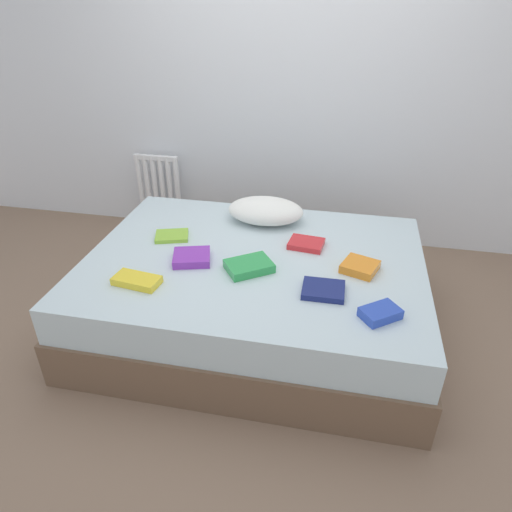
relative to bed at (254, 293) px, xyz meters
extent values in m
plane|color=#7F6651|center=(0.00, 0.00, -0.25)|extent=(8.00, 8.00, 0.00)
cube|color=silver|center=(0.00, 1.35, 1.15)|extent=(6.00, 0.10, 2.80)
cube|color=brown|center=(0.00, 0.00, -0.11)|extent=(2.00, 1.50, 0.28)
cube|color=silver|center=(0.00, 0.00, 0.14)|extent=(1.96, 1.46, 0.22)
cylinder|color=white|center=(-1.26, 1.20, 0.13)|extent=(0.04, 0.04, 0.56)
cylinder|color=white|center=(-1.20, 1.20, 0.13)|extent=(0.04, 0.04, 0.56)
cylinder|color=white|center=(-1.13, 1.20, 0.13)|extent=(0.04, 0.04, 0.56)
cylinder|color=white|center=(-1.06, 1.20, 0.13)|extent=(0.04, 0.04, 0.56)
cylinder|color=white|center=(-0.99, 1.20, 0.13)|extent=(0.04, 0.04, 0.56)
cylinder|color=white|center=(-0.93, 1.20, 0.13)|extent=(0.04, 0.04, 0.56)
cube|color=white|center=(-1.10, 1.20, 0.39)|extent=(0.38, 0.04, 0.04)
cube|color=white|center=(-1.10, 1.20, -0.13)|extent=(0.38, 0.04, 0.04)
ellipsoid|color=white|center=(-0.02, 0.49, 0.33)|extent=(0.51, 0.34, 0.16)
cube|color=orange|center=(0.61, -0.02, 0.28)|extent=(0.23, 0.23, 0.05)
cube|color=navy|center=(0.43, -0.28, 0.27)|extent=(0.22, 0.19, 0.03)
cube|color=green|center=(0.00, -0.14, 0.28)|extent=(0.31, 0.29, 0.05)
cube|color=yellow|center=(-0.56, -0.40, 0.27)|extent=(0.26, 0.16, 0.04)
cube|color=#8CC638|center=(-0.56, 0.14, 0.26)|extent=(0.24, 0.21, 0.02)
cube|color=#2847B7|center=(0.71, -0.43, 0.28)|extent=(0.22, 0.21, 0.05)
cube|color=red|center=(0.28, 0.20, 0.27)|extent=(0.22, 0.19, 0.03)
cube|color=purple|center=(-0.35, -0.11, 0.28)|extent=(0.25, 0.24, 0.05)
camera|label=1|loc=(0.48, -2.28, 1.63)|focal=32.29mm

